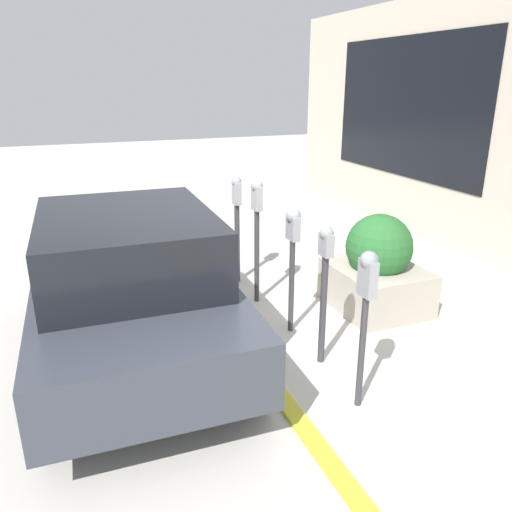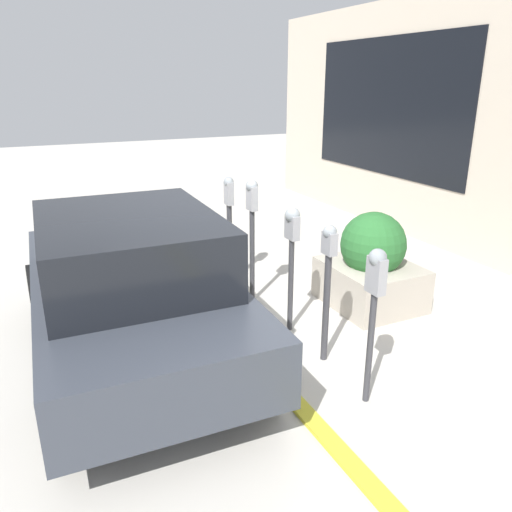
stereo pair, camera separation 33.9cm
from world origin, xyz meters
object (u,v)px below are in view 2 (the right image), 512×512
object	(u,v)px
parking_meter_middle	(292,242)
parked_car_front	(131,285)
parking_meter_nearest	(375,293)
parking_meter_second	(328,273)
parking_meter_farthest	(229,215)
planter_box	(371,266)
parking_meter_fourth	(252,219)

from	to	relation	value
parking_meter_middle	parked_car_front	size ratio (longest dim) A/B	0.37
parking_meter_nearest	parking_meter_second	world-z (taller)	parking_meter_nearest
parking_meter_middle	parked_car_front	xyz separation A→B (m)	(0.13, 1.77, -0.26)
parking_meter_second	parking_meter_farthest	bearing A→B (deg)	1.70
planter_box	parked_car_front	bearing A→B (deg)	90.95
planter_box	parked_car_front	xyz separation A→B (m)	(-0.05, 3.06, 0.31)
parking_meter_nearest	parking_meter_middle	xyz separation A→B (m)	(1.52, -0.04, 0.01)
parking_meter_second	planter_box	xyz separation A→B (m)	(0.91, -1.28, -0.45)
parking_meter_fourth	planter_box	distance (m)	1.65
parking_meter_second	planter_box	world-z (taller)	parking_meter_second
parking_meter_nearest	parking_meter_fourth	xyz separation A→B (m)	(2.43, 0.02, 0.06)
parking_meter_nearest	parking_meter_middle	distance (m)	1.52
parking_meter_second	parking_meter_middle	bearing A→B (deg)	0.21
parking_meter_farthest	planter_box	world-z (taller)	parking_meter_farthest
parking_meter_nearest	parking_meter_farthest	distance (m)	3.18
parking_meter_nearest	parking_meter_fourth	distance (m)	2.43
parking_meter_middle	parking_meter_farthest	bearing A→B (deg)	2.36
parking_meter_farthest	parked_car_front	xyz separation A→B (m)	(-1.53, 1.71, -0.17)
parking_meter_second	parking_meter_farthest	world-z (taller)	parking_meter_farthest
parking_meter_farthest	planter_box	xyz separation A→B (m)	(-1.48, -1.35, -0.48)
parking_meter_second	parked_car_front	world-z (taller)	parked_car_front
parking_meter_second	parked_car_front	size ratio (longest dim) A/B	0.37
parking_meter_middle	parking_meter_fourth	xyz separation A→B (m)	(0.91, 0.06, 0.05)
parking_meter_nearest	parked_car_front	bearing A→B (deg)	46.52
parking_meter_second	parking_meter_middle	xyz separation A→B (m)	(0.74, 0.00, 0.11)
parking_meter_nearest	parking_meter_fourth	bearing A→B (deg)	0.57
parking_meter_middle	planter_box	bearing A→B (deg)	-82.07
parking_meter_farthest	parking_meter_middle	bearing A→B (deg)	-177.64
parking_meter_second	planter_box	distance (m)	1.64
parking_meter_nearest	parking_meter_fourth	size ratio (longest dim) A/B	0.90
parking_meter_middle	planter_box	size ratio (longest dim) A/B	1.19
parking_meter_middle	parked_car_front	bearing A→B (deg)	85.87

